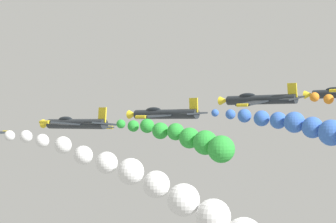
# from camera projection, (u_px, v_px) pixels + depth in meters

# --- Properties ---
(airplane_left_inner) EXTENTS (9.56, 10.35, 2.37)m
(airplane_left_inner) POSITION_uv_depth(u_px,v_px,m) (75.00, 124.00, 63.90)
(airplane_left_inner) COLOR #23282D
(smoke_trail_left_inner) EXTENTS (2.53, 14.57, 3.91)m
(smoke_trail_left_inner) POSITION_uv_depth(u_px,v_px,m) (192.00, 140.00, 53.01)
(smoke_trail_left_inner) COLOR green
(airplane_right_inner) EXTENTS (9.57, 10.35, 2.34)m
(airplane_right_inner) POSITION_uv_depth(u_px,v_px,m) (164.00, 114.00, 66.50)
(airplane_right_inner) COLOR #23282D
(smoke_trail_right_inner) EXTENTS (2.96, 17.01, 3.92)m
(smoke_trail_right_inner) POSITION_uv_depth(u_px,v_px,m) (310.00, 128.00, 54.22)
(smoke_trail_right_inner) COLOR blue
(airplane_left_outer) EXTENTS (9.52, 10.35, 2.70)m
(airplane_left_outer) POSITION_uv_depth(u_px,v_px,m) (259.00, 99.00, 67.22)
(airplane_left_outer) COLOR #23282D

